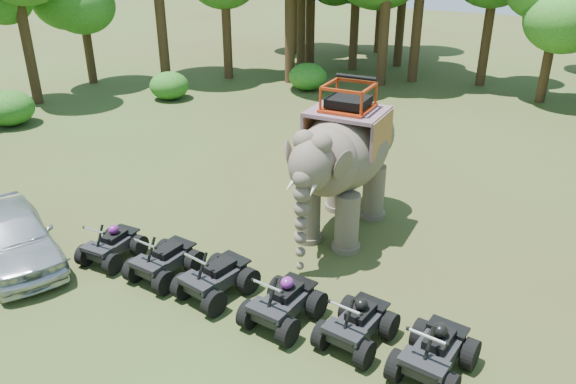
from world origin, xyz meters
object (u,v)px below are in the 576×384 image
Objects in this scene: elephant at (344,159)px; atv_5 at (436,346)px; atv_2 at (215,271)px; atv_4 at (357,318)px; atv_0 at (111,240)px; atv_1 at (164,254)px; atv_3 at (283,297)px; parked_car at (14,236)px.

atv_5 is at bearing -50.91° from elephant.
atv_2 is 3.75m from atv_4.
atv_2 is at bearing -107.49° from elephant.
atv_1 reaches higher than atv_0.
atv_3 is at bearing -84.14° from elephant.
atv_2 is at bearing -177.61° from atv_3.
atv_5 reaches higher than atv_0.
elephant is 5.79m from atv_1.
parked_car is 2.60× the size of atv_1.
elephant is at bearing -23.35° from parked_car.
atv_3 reaches higher than atv_1.
elephant is at bearing 137.58° from atv_5.
atv_3 is 1.78m from atv_4.
parked_car is 2.49× the size of atv_5.
elephant is at bearing 61.86° from atv_1.
atv_5 is (11.18, 1.64, -0.10)m from parked_car.
atv_0 is at bearing -33.73° from parked_car.
elephant is 6.57m from atv_5.
elephant reaches higher than atv_5.
parked_car is 2.81× the size of atv_0.
atv_1 is (1.81, 0.11, 0.05)m from atv_0.
atv_5 reaches higher than atv_1.
atv_2 is 1.05× the size of atv_4.
atv_3 is (3.65, -0.01, 0.02)m from atv_1.
atv_2 reaches higher than atv_3.
atv_4 is (9.42, 1.70, -0.14)m from parked_car.
atv_3 is (7.66, 1.49, -0.10)m from parked_car.
atv_0 is 0.88× the size of atv_5.
atv_4 is (7.22, 0.31, 0.04)m from atv_0.
atv_3 is at bearing 7.05° from atv_2.
atv_4 is 0.95× the size of atv_5.
atv_5 is at bearing 2.91° from atv_4.
atv_1 is at bearing -0.84° from atv_0.
atv_2 is 1.00× the size of atv_3.
atv_1 is 0.96× the size of atv_5.
elephant is at bearing 84.68° from atv_2.
atv_3 is at bearing -173.13° from atv_5.
parked_car is 2.51× the size of atv_3.
atv_1 is 3.65m from atv_3.
atv_2 is 1.98m from atv_3.
atv_4 is (3.74, 0.17, -0.03)m from atv_2.
atv_2 reaches higher than atv_1.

